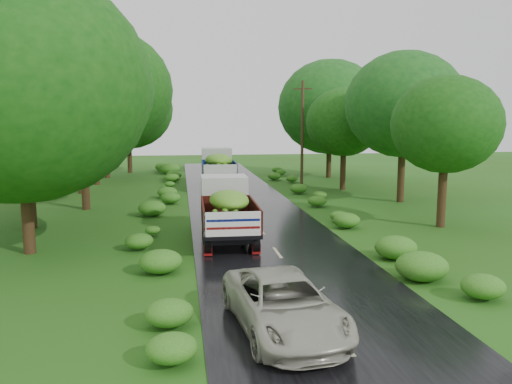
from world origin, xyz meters
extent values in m
plane|color=#244B10|center=(0.00, 0.00, 0.00)|extent=(120.00, 120.00, 0.00)
cube|color=black|center=(0.00, 5.00, 0.01)|extent=(6.50, 80.00, 0.02)
cube|color=#BFB78C|center=(0.00, -4.00, 0.02)|extent=(0.12, 1.60, 0.00)
cube|color=#BFB78C|center=(0.00, 0.00, 0.02)|extent=(0.12, 1.60, 0.00)
cube|color=#BFB78C|center=(0.00, 4.00, 0.02)|extent=(0.12, 1.60, 0.00)
cube|color=#BFB78C|center=(0.00, 8.00, 0.02)|extent=(0.12, 1.60, 0.00)
cube|color=#BFB78C|center=(0.00, 12.00, 0.02)|extent=(0.12, 1.60, 0.00)
cube|color=#BFB78C|center=(0.00, 16.00, 0.02)|extent=(0.12, 1.60, 0.00)
cube|color=#BFB78C|center=(0.00, 20.00, 0.02)|extent=(0.12, 1.60, 0.00)
cube|color=#BFB78C|center=(0.00, 24.00, 0.02)|extent=(0.12, 1.60, 0.00)
cube|color=#BFB78C|center=(0.00, 28.00, 0.02)|extent=(0.12, 1.60, 0.00)
cube|color=#BFB78C|center=(0.00, 32.00, 0.02)|extent=(0.12, 1.60, 0.00)
cube|color=#BFB78C|center=(0.00, 36.00, 0.02)|extent=(0.12, 1.60, 0.00)
cube|color=#BFB78C|center=(0.00, 40.00, 0.02)|extent=(0.12, 1.60, 0.00)
cube|color=black|center=(-1.75, 6.33, 0.63)|extent=(1.78, 5.45, 0.27)
cylinder|color=black|center=(-2.64, 8.32, 0.48)|extent=(0.29, 0.97, 0.96)
cylinder|color=black|center=(-0.77, 8.28, 0.48)|extent=(0.29, 0.97, 0.96)
cylinder|color=black|center=(-2.71, 5.12, 0.48)|extent=(0.29, 0.97, 0.96)
cylinder|color=black|center=(-0.84, 5.08, 0.48)|extent=(0.29, 0.97, 0.96)
cylinder|color=black|center=(-2.73, 4.13, 0.48)|extent=(0.29, 0.97, 0.96)
cylinder|color=black|center=(-0.86, 4.09, 0.48)|extent=(0.29, 0.97, 0.96)
cube|color=maroon|center=(-2.73, 3.81, 0.27)|extent=(0.33, 0.05, 0.43)
cube|color=maroon|center=(-0.87, 3.77, 0.27)|extent=(0.33, 0.05, 0.43)
cube|color=silver|center=(-1.70, 8.49, 1.67)|extent=(2.16, 1.87, 1.83)
cube|color=black|center=(-1.77, 5.32, 0.84)|extent=(2.30, 4.18, 0.15)
cube|color=#42160B|center=(-2.84, 5.34, 1.37)|extent=(0.17, 4.14, 0.91)
cube|color=#42160B|center=(-0.70, 5.30, 1.37)|extent=(0.17, 4.14, 0.91)
cube|color=#42160B|center=(-1.72, 7.35, 1.37)|extent=(2.21, 0.12, 0.91)
cube|color=silver|center=(-1.81, 3.29, 1.37)|extent=(2.21, 0.12, 0.91)
ellipsoid|color=#498017|center=(-1.77, 5.32, 1.95)|extent=(1.93, 3.51, 0.96)
cube|color=black|center=(-0.83, 23.79, 0.71)|extent=(2.04, 6.17, 0.30)
cylinder|color=black|center=(-1.82, 26.04, 0.54)|extent=(0.33, 1.09, 1.09)
cylinder|color=black|center=(0.29, 25.99, 0.54)|extent=(0.33, 1.09, 1.09)
cylinder|color=black|center=(-1.92, 22.43, 0.54)|extent=(0.33, 1.09, 1.09)
cylinder|color=black|center=(0.18, 22.37, 0.54)|extent=(0.33, 1.09, 1.09)
cylinder|color=black|center=(-1.95, 21.32, 0.54)|extent=(0.33, 1.09, 1.09)
cylinder|color=black|center=(0.15, 21.26, 0.54)|extent=(0.33, 1.09, 1.09)
cube|color=maroon|center=(-1.96, 20.95, 0.30)|extent=(0.37, 0.05, 0.49)
cube|color=maroon|center=(0.14, 20.89, 0.30)|extent=(0.37, 0.05, 0.49)
cube|color=silver|center=(-0.76, 26.23, 1.89)|extent=(2.45, 2.13, 2.06)
cube|color=black|center=(-0.86, 22.65, 0.94)|extent=(2.63, 4.74, 0.17)
cube|color=navy|center=(-2.07, 22.69, 1.55)|extent=(0.22, 4.67, 1.03)
cube|color=navy|center=(0.34, 22.62, 1.55)|extent=(0.22, 4.67, 1.03)
cube|color=navy|center=(-0.80, 24.94, 1.55)|extent=(2.50, 0.16, 1.03)
cube|color=silver|center=(-0.93, 20.36, 1.55)|extent=(2.50, 0.16, 1.03)
ellipsoid|color=#498017|center=(-0.86, 22.65, 2.20)|extent=(2.21, 3.98, 1.09)
imported|color=#AFAE9B|center=(-1.26, -3.19, 0.70)|extent=(2.79, 5.13, 1.36)
cylinder|color=#382616|center=(5.58, 22.75, 4.07)|extent=(0.29, 0.29, 8.13)
cube|color=#382616|center=(5.58, 22.75, 7.52)|extent=(1.37, 0.59, 0.10)
cylinder|color=black|center=(-9.62, 5.44, 3.68)|extent=(0.46, 0.46, 7.36)
ellipsoid|color=#0F480D|center=(-9.62, 5.44, 6.48)|extent=(4.44, 4.44, 4.00)
cylinder|color=black|center=(-10.88, 10.34, 3.73)|extent=(0.46, 0.46, 7.46)
ellipsoid|color=#0F480D|center=(-10.88, 10.34, 6.56)|extent=(4.17, 4.17, 3.75)
cylinder|color=black|center=(-9.21, 15.20, 3.91)|extent=(0.47, 0.47, 7.81)
ellipsoid|color=#0F480D|center=(-9.21, 15.20, 6.88)|extent=(4.06, 4.06, 3.65)
cylinder|color=black|center=(-10.70, 21.83, 4.46)|extent=(0.49, 0.49, 8.93)
ellipsoid|color=#0F480D|center=(-10.70, 21.83, 7.86)|extent=(3.92, 3.92, 3.53)
cylinder|color=black|center=(-10.42, 26.75, 3.75)|extent=(0.46, 0.46, 7.51)
ellipsoid|color=#0F480D|center=(-10.42, 26.75, 6.61)|extent=(3.63, 3.63, 3.27)
cylinder|color=black|center=(-10.25, 31.51, 4.42)|extent=(0.49, 0.49, 8.84)
ellipsoid|color=#0F480D|center=(-10.25, 31.51, 7.78)|extent=(4.91, 4.91, 4.42)
cylinder|color=black|center=(-8.68, 35.87, 3.56)|extent=(0.45, 0.45, 7.12)
ellipsoid|color=#0F480D|center=(-8.68, 35.87, 6.26)|extent=(4.17, 4.17, 3.75)
cylinder|color=black|center=(8.82, 7.57, 2.83)|extent=(0.42, 0.42, 5.66)
ellipsoid|color=#124915|center=(8.82, 7.57, 4.98)|extent=(3.22, 3.22, 2.90)
cylinder|color=black|center=(10.14, 15.01, 3.49)|extent=(0.45, 0.45, 6.98)
ellipsoid|color=#124915|center=(10.14, 15.01, 6.14)|extent=(3.83, 3.83, 3.45)
cylinder|color=black|center=(8.29, 20.96, 2.86)|extent=(0.42, 0.42, 5.73)
ellipsoid|color=#124915|center=(8.29, 20.96, 5.04)|extent=(3.36, 3.36, 3.02)
cylinder|color=black|center=(9.60, 28.88, 3.59)|extent=(0.45, 0.45, 7.18)
ellipsoid|color=#124915|center=(9.60, 28.88, 6.32)|extent=(4.32, 4.32, 3.89)
camera|label=1|loc=(-3.69, -14.71, 5.19)|focal=35.00mm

